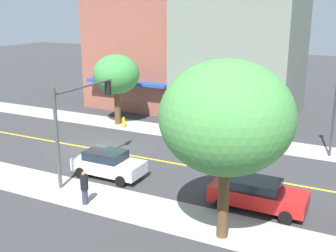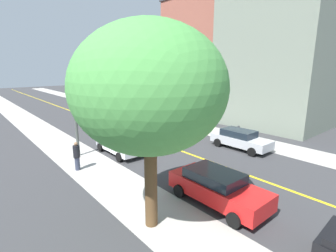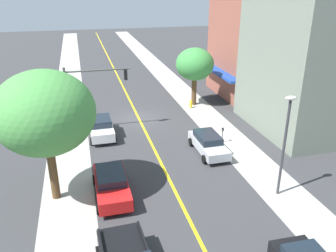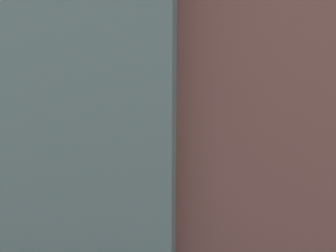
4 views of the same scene
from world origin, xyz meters
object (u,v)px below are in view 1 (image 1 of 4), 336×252
fire_hydrant (124,122)px  street_lamp (336,100)px  street_tree_left_near (116,75)px  white_sedan_right_curb (108,163)px  silver_sedan_left_curb (230,141)px  traffic_light_mast (77,113)px  pedestrian_black_shirt (84,187)px  parking_meter (220,131)px  street_tree_right_corner (226,118)px  red_sedan_right_curb (257,194)px

fire_hydrant → street_lamp: (-0.29, 16.35, 3.47)m
street_tree_left_near → white_sedan_right_curb: street_tree_left_near is taller
street_tree_left_near → silver_sedan_left_curb: bearing=77.1°
traffic_light_mast → silver_sedan_left_curb: size_ratio=1.24×
street_lamp → pedestrian_black_shirt: 17.14m
parking_meter → street_lamp: (-0.44, 7.71, 3.04)m
street_tree_right_corner → street_tree_left_near: bearing=-133.3°
street_tree_right_corner → pedestrian_black_shirt: street_tree_right_corner is taller
parking_meter → street_lamp: street_lamp is taller
street_tree_left_near → parking_meter: size_ratio=4.63×
parking_meter → red_sedan_right_curb: red_sedan_right_curb is taller
street_tree_left_near → street_tree_right_corner: 19.72m
traffic_light_mast → silver_sedan_left_curb: 11.04m
street_tree_right_corner → parking_meter: (-12.72, -4.70, -4.56)m
street_lamp → red_sedan_right_curb: street_lamp is taller
silver_sedan_left_curb → white_sedan_right_curb: bearing=-124.2°
street_tree_left_near → silver_sedan_left_curb: size_ratio=1.30×
traffic_light_mast → white_sedan_right_curb: (-0.74, 1.50, -3.06)m
fire_hydrant → silver_sedan_left_curb: size_ratio=0.19×
street_tree_left_near → white_sedan_right_curb: size_ratio=1.40×
white_sedan_right_curb → pedestrian_black_shirt: pedestrian_black_shirt is taller
traffic_light_mast → red_sedan_right_curb: size_ratio=1.20×
silver_sedan_left_curb → street_tree_left_near: bearing=166.4°
street_tree_right_corner → street_lamp: bearing=167.1°
street_tree_right_corner → traffic_light_mast: 10.31m
pedestrian_black_shirt → fire_hydrant: bearing=54.9°
fire_hydrant → white_sedan_right_curb: 10.72m
street_tree_left_near → pedestrian_black_shirt: bearing=27.1°
parking_meter → silver_sedan_left_curb: 2.21m
street_tree_right_corner → pedestrian_black_shirt: bearing=-88.6°
street_tree_left_near → fire_hydrant: (0.63, 0.99, -3.85)m
traffic_light_mast → fire_hydrant: bearing=18.8°
parking_meter → silver_sedan_left_curb: silver_sedan_left_curb is taller
red_sedan_right_curb → white_sedan_right_curb: white_sedan_right_curb is taller
parking_meter → street_lamp: size_ratio=0.21×
pedestrian_black_shirt → silver_sedan_left_curb: bearing=10.5°
parking_meter → traffic_light_mast: size_ratio=0.23×
parking_meter → street_lamp: 8.30m
white_sedan_right_curb → red_sedan_right_curb: bearing=-0.7°
silver_sedan_left_curb → fire_hydrant: bearing=168.6°
traffic_light_mast → red_sedan_right_curb: 10.96m
street_tree_left_near → red_sedan_right_curb: street_tree_left_near is taller
street_tree_left_near → street_lamp: size_ratio=0.95×
traffic_light_mast → red_sedan_right_curb: (-0.64, 10.50, -3.08)m
street_tree_left_near → fire_hydrant: bearing=57.5°
pedestrian_black_shirt → street_tree_right_corner: bearing=-58.4°
street_tree_left_near → pedestrian_black_shirt: size_ratio=3.34×
street_lamp → white_sedan_right_curb: (9.77, -11.37, -3.06)m
street_tree_left_near → red_sedan_right_curb: 18.46m
street_tree_left_near → parking_meter: (0.78, 9.63, -3.42)m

